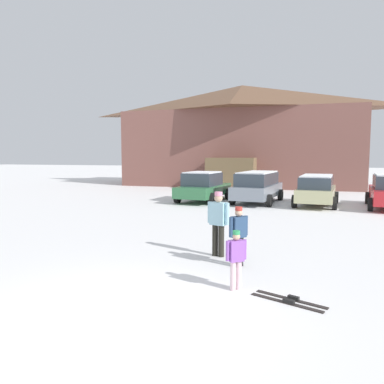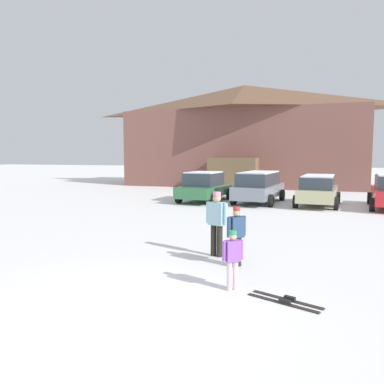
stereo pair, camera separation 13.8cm
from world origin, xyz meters
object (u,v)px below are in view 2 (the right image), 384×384
object	(u,v)px
parked_beige_suv	(318,189)
skier_teen_in_navy_coat	(236,233)
parked_grey_wagon	(259,186)
skier_adult_in_blue_parka	(217,220)
ski_lodge	(244,135)
parked_green_coupe	(205,186)
pair_of_skis	(285,301)
skier_child_in_purple_jacket	(233,257)

from	to	relation	value
parked_beige_suv	skier_teen_in_navy_coat	distance (m)	11.90
parked_grey_wagon	skier_adult_in_blue_parka	distance (m)	11.33
skier_adult_in_blue_parka	ski_lodge	bearing A→B (deg)	98.80
skier_adult_in_blue_parka	parked_grey_wagon	bearing A→B (deg)	92.73
ski_lodge	skier_adult_in_blue_parka	bearing A→B (deg)	-81.20
parked_green_coupe	skier_teen_in_navy_coat	world-z (taller)	parked_green_coupe
ski_lodge	skier_adult_in_blue_parka	world-z (taller)	ski_lodge
parked_green_coupe	skier_adult_in_blue_parka	xyz separation A→B (m)	(3.54, -10.98, 0.10)
pair_of_skis	parked_beige_suv	bearing A→B (deg)	87.47
skier_child_in_purple_jacket	parked_green_coupe	bearing A→B (deg)	108.52
ski_lodge	parked_beige_suv	world-z (taller)	ski_lodge
parked_grey_wagon	parked_beige_suv	size ratio (longest dim) A/B	1.11
parked_green_coupe	parked_beige_suv	distance (m)	6.06
ski_lodge	parked_beige_suv	size ratio (longest dim) A/B	4.47
ski_lodge	parked_green_coupe	size ratio (longest dim) A/B	4.37
parked_green_coupe	pair_of_skis	size ratio (longest dim) A/B	3.35
skier_teen_in_navy_coat	pair_of_skis	size ratio (longest dim) A/B	1.03
parked_green_coupe	skier_child_in_purple_jacket	world-z (taller)	parked_green_coupe
pair_of_skis	parked_grey_wagon	bearing A→B (deg)	100.06
parked_green_coupe	skier_adult_in_blue_parka	world-z (taller)	parked_green_coupe
parked_beige_suv	skier_child_in_purple_jacket	bearing A→B (deg)	-96.93
skier_teen_in_navy_coat	skier_child_in_purple_jacket	bearing A→B (deg)	-80.98
skier_child_in_purple_jacket	ski_lodge	bearing A→B (deg)	100.01
parked_grey_wagon	skier_adult_in_blue_parka	world-z (taller)	parked_grey_wagon
skier_adult_in_blue_parka	pair_of_skis	world-z (taller)	skier_adult_in_blue_parka
ski_lodge	parked_grey_wagon	xyz separation A→B (m)	(3.03, -11.73, -3.39)
ski_lodge	parked_grey_wagon	world-z (taller)	ski_lodge
parked_green_coupe	parked_grey_wagon	size ratio (longest dim) A/B	0.92
ski_lodge	skier_adult_in_blue_parka	xyz separation A→B (m)	(3.57, -23.04, -3.37)
skier_child_in_purple_jacket	pair_of_skis	bearing A→B (deg)	-15.63
parked_grey_wagon	skier_teen_in_navy_coat	distance (m)	12.09
skier_teen_in_navy_coat	skier_child_in_purple_jacket	distance (m)	1.58
parked_beige_suv	skier_adult_in_blue_parka	size ratio (longest dim) A/B	2.67
parked_green_coupe	skier_adult_in_blue_parka	bearing A→B (deg)	-72.15
skier_teen_in_navy_coat	parked_green_coupe	bearing A→B (deg)	109.72
skier_adult_in_blue_parka	pair_of_skis	distance (m)	3.32
ski_lodge	skier_teen_in_navy_coat	size ratio (longest dim) A/B	14.16
parked_green_coupe	pair_of_skis	xyz separation A→B (m)	(5.46, -13.54, -0.82)
pair_of_skis	ski_lodge	bearing A→B (deg)	102.10
parked_grey_wagon	skier_child_in_purple_jacket	xyz separation A→B (m)	(1.44, -13.58, -0.26)
ski_lodge	parked_grey_wagon	size ratio (longest dim) A/B	4.02
skier_teen_in_navy_coat	pair_of_skis	distance (m)	2.36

